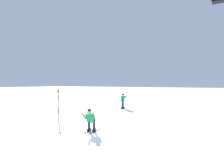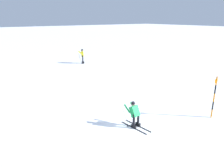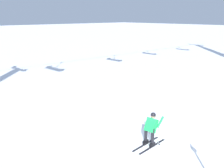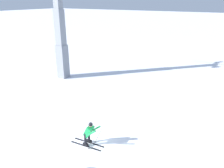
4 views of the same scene
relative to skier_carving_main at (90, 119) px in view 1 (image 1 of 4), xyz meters
name	(u,v)px [view 1 (image 1 of 4)]	position (x,y,z in m)	size (l,w,h in m)	color
ground_plane	(86,133)	(0.25, -0.15, -0.77)	(260.00, 260.00, 0.00)	white
skier_carving_main	(90,119)	(0.00, 0.00, 0.00)	(1.82, 0.73, 1.48)	black
trail_marker_pole	(58,103)	(-1.83, -4.28, 0.54)	(0.07, 0.28, 2.44)	orange
skier_distant_downhill	(123,100)	(-10.39, -2.99, 0.23)	(0.78, 1.76, 1.73)	yellow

